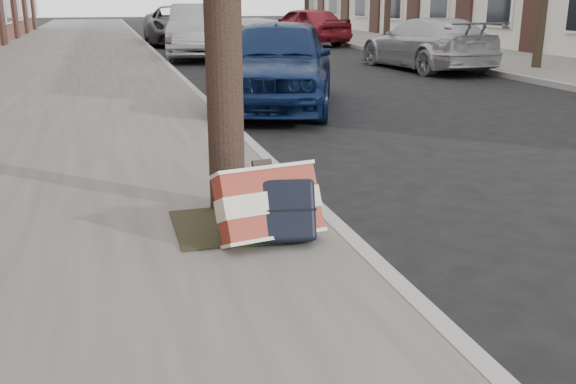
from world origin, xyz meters
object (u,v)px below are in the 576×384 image
object	(u,v)px
suitcase_red	(268,204)
suitcase_navy	(271,211)
car_near_front	(277,62)
car_near_mid	(201,31)

from	to	relation	value
suitcase_red	suitcase_navy	size ratio (longest dim) A/B	1.16
suitcase_navy	car_near_front	size ratio (longest dim) A/B	0.14
suitcase_navy	car_near_mid	distance (m)	15.60
suitcase_red	suitcase_navy	distance (m)	0.05
car_near_mid	suitcase_navy	bearing A→B (deg)	-85.76
suitcase_red	suitcase_navy	xyz separation A→B (m)	(0.01, -0.04, -0.03)
suitcase_red	car_near_front	size ratio (longest dim) A/B	0.16
suitcase_navy	car_near_mid	xyz separation A→B (m)	(1.83, 15.49, 0.43)
suitcase_red	car_near_front	xyz separation A→B (m)	(1.71, 6.14, 0.34)
suitcase_navy	car_near_front	distance (m)	6.42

